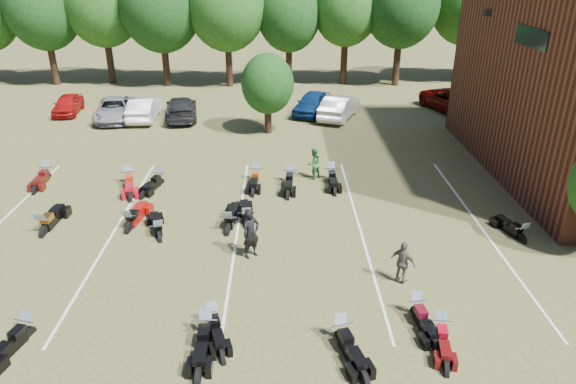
{
  "coord_description": "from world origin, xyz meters",
  "views": [
    {
      "loc": [
        -1.22,
        -15.39,
        10.19
      ],
      "look_at": [
        -0.93,
        4.0,
        1.2
      ],
      "focal_mm": 32.0,
      "sensor_mm": 36.0,
      "label": 1
    }
  ],
  "objects_px": {
    "person_black": "(251,234)",
    "motorcycle_3": "(214,326)",
    "car_0": "(68,104)",
    "car_4": "(312,103)",
    "person_green": "(314,164)",
    "motorcycle_7": "(130,230)",
    "motorcycle_14": "(48,179)",
    "person_grey": "(403,263)"
  },
  "relations": [
    {
      "from": "person_black",
      "to": "motorcycle_3",
      "type": "xyz_separation_m",
      "value": [
        -0.96,
        -3.94,
        -0.96
      ]
    },
    {
      "from": "motorcycle_7",
      "to": "motorcycle_14",
      "type": "bearing_deg",
      "value": -36.04
    },
    {
      "from": "car_0",
      "to": "person_black",
      "type": "height_order",
      "value": "person_black"
    },
    {
      "from": "motorcycle_3",
      "to": "motorcycle_7",
      "type": "distance_m",
      "value": 7.25
    },
    {
      "from": "person_grey",
      "to": "motorcycle_3",
      "type": "relative_size",
      "value": 0.77
    },
    {
      "from": "car_0",
      "to": "motorcycle_14",
      "type": "bearing_deg",
      "value": -80.69
    },
    {
      "from": "person_black",
      "to": "motorcycle_14",
      "type": "relative_size",
      "value": 0.84
    },
    {
      "from": "person_black",
      "to": "motorcycle_3",
      "type": "distance_m",
      "value": 4.16
    },
    {
      "from": "car_4",
      "to": "person_grey",
      "type": "xyz_separation_m",
      "value": [
        1.87,
        -20.5,
        0.03
      ]
    },
    {
      "from": "person_green",
      "to": "motorcycle_14",
      "type": "height_order",
      "value": "person_green"
    },
    {
      "from": "person_grey",
      "to": "motorcycle_7",
      "type": "relative_size",
      "value": 0.64
    },
    {
      "from": "car_0",
      "to": "car_4",
      "type": "distance_m",
      "value": 17.16
    },
    {
      "from": "car_0",
      "to": "motorcycle_14",
      "type": "distance_m",
      "value": 12.16
    },
    {
      "from": "person_black",
      "to": "motorcycle_3",
      "type": "height_order",
      "value": "person_black"
    },
    {
      "from": "motorcycle_3",
      "to": "person_black",
      "type": "bearing_deg",
      "value": 60.14
    },
    {
      "from": "person_green",
      "to": "motorcycle_14",
      "type": "xyz_separation_m",
      "value": [
        -13.3,
        0.16,
        -0.79
      ]
    },
    {
      "from": "car_4",
      "to": "person_green",
      "type": "distance_m",
      "value": 11.51
    },
    {
      "from": "car_4",
      "to": "motorcycle_14",
      "type": "distance_m",
      "value": 17.95
    },
    {
      "from": "car_0",
      "to": "person_grey",
      "type": "xyz_separation_m",
      "value": [
        19.02,
        -20.86,
        0.13
      ]
    },
    {
      "from": "car_4",
      "to": "motorcycle_3",
      "type": "xyz_separation_m",
      "value": [
        -4.29,
        -22.69,
        -0.76
      ]
    },
    {
      "from": "person_grey",
      "to": "motorcycle_14",
      "type": "height_order",
      "value": "person_grey"
    },
    {
      "from": "motorcycle_7",
      "to": "person_grey",
      "type": "bearing_deg",
      "value": 168.06
    },
    {
      "from": "motorcycle_7",
      "to": "motorcycle_14",
      "type": "xyz_separation_m",
      "value": [
        -5.5,
        5.38,
        0.0
      ]
    },
    {
      "from": "car_4",
      "to": "person_green",
      "type": "xyz_separation_m",
      "value": [
        -0.6,
        -11.49,
        0.03
      ]
    },
    {
      "from": "person_black",
      "to": "car_4",
      "type": "bearing_deg",
      "value": 42.11
    },
    {
      "from": "person_grey",
      "to": "car_4",
      "type": "bearing_deg",
      "value": -43.42
    },
    {
      "from": "car_4",
      "to": "person_grey",
      "type": "distance_m",
      "value": 20.59
    },
    {
      "from": "motorcycle_3",
      "to": "motorcycle_7",
      "type": "height_order",
      "value": "motorcycle_7"
    },
    {
      "from": "person_black",
      "to": "motorcycle_7",
      "type": "relative_size",
      "value": 0.78
    },
    {
      "from": "person_green",
      "to": "car_0",
      "type": "bearing_deg",
      "value": -71.81
    },
    {
      "from": "car_4",
      "to": "car_0",
      "type": "bearing_deg",
      "value": -159.28
    },
    {
      "from": "person_grey",
      "to": "motorcycle_7",
      "type": "bearing_deg",
      "value": 21.11
    },
    {
      "from": "motorcycle_3",
      "to": "person_green",
      "type": "bearing_deg",
      "value": 55.61
    },
    {
      "from": "car_4",
      "to": "motorcycle_7",
      "type": "height_order",
      "value": "car_4"
    },
    {
      "from": "car_0",
      "to": "car_4",
      "type": "bearing_deg",
      "value": -7.43
    },
    {
      "from": "person_black",
      "to": "motorcycle_14",
      "type": "bearing_deg",
      "value": 107.1
    },
    {
      "from": "motorcycle_7",
      "to": "person_green",
      "type": "bearing_deg",
      "value": -137.86
    },
    {
      "from": "motorcycle_3",
      "to": "motorcycle_7",
      "type": "xyz_separation_m",
      "value": [
        -4.11,
        5.98,
        0.0
      ]
    },
    {
      "from": "car_0",
      "to": "motorcycle_3",
      "type": "height_order",
      "value": "car_0"
    },
    {
      "from": "car_0",
      "to": "car_4",
      "type": "height_order",
      "value": "car_4"
    },
    {
      "from": "person_grey",
      "to": "motorcycle_7",
      "type": "distance_m",
      "value": 10.97
    },
    {
      "from": "person_green",
      "to": "motorcycle_14",
      "type": "bearing_deg",
      "value": -36.88
    }
  ]
}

